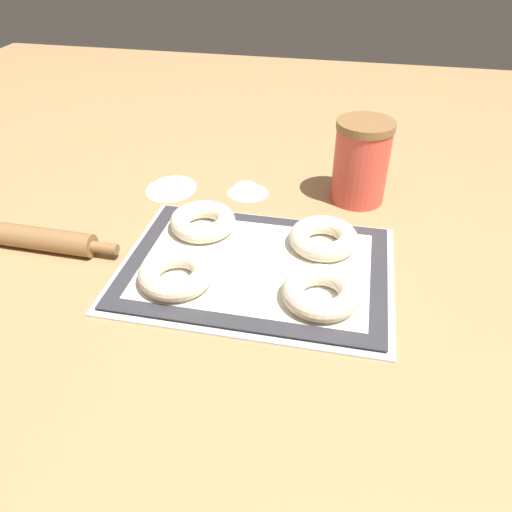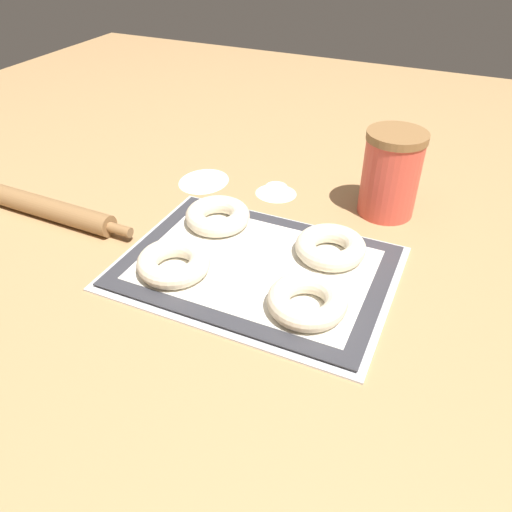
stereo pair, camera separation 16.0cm
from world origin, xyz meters
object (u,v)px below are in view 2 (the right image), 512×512
(bagel_back_left, at_px, (218,216))
(bagel_back_right, at_px, (330,247))
(rolling_pin, at_px, (45,208))
(flour_canister, at_px, (391,174))
(bagel_front_right, at_px, (307,301))
(bagel_front_left, at_px, (174,263))
(baking_tray, at_px, (256,267))

(bagel_back_left, distance_m, bagel_back_right, 0.24)
(bagel_back_right, distance_m, rolling_pin, 0.60)
(bagel_back_left, relative_size, flour_canister, 0.72)
(bagel_front_right, height_order, bagel_back_left, same)
(bagel_front_left, bearing_deg, bagel_back_left, 91.04)
(rolling_pin, bearing_deg, bagel_front_left, -9.61)
(bagel_front_right, height_order, flour_canister, flour_canister)
(bagel_front_left, xyz_separation_m, bagel_back_right, (0.24, 0.16, 0.00))
(baking_tray, bearing_deg, bagel_front_right, -31.41)
(flour_canister, height_order, rolling_pin, flour_canister)
(bagel_front_left, distance_m, flour_canister, 0.48)
(bagel_back_left, relative_size, bagel_back_right, 1.00)
(flour_canister, relative_size, rolling_pin, 0.41)
(bagel_front_left, height_order, bagel_front_right, same)
(baking_tray, relative_size, bagel_back_right, 3.78)
(bagel_front_left, xyz_separation_m, bagel_front_right, (0.25, 0.00, 0.00))
(bagel_back_left, bearing_deg, flour_canister, 35.00)
(flour_canister, distance_m, rolling_pin, 0.72)
(baking_tray, xyz_separation_m, bagel_front_left, (-0.12, -0.08, 0.03))
(baking_tray, height_order, bagel_front_left, bagel_front_left)
(bagel_front_right, xyz_separation_m, bagel_back_right, (-0.01, 0.16, 0.00))
(baking_tray, height_order, bagel_front_right, bagel_front_right)
(baking_tray, distance_m, bagel_back_left, 0.16)
(flour_canister, bearing_deg, bagel_back_right, -104.23)
(bagel_front_left, bearing_deg, baking_tray, 32.15)
(bagel_back_left, distance_m, flour_canister, 0.36)
(flour_canister, bearing_deg, baking_tray, -119.33)
(baking_tray, distance_m, bagel_back_right, 0.14)
(baking_tray, bearing_deg, rolling_pin, -177.86)
(flour_canister, xyz_separation_m, rolling_pin, (-0.64, -0.32, -0.07))
(bagel_back_left, bearing_deg, bagel_front_left, -88.96)
(bagel_back_right, xyz_separation_m, flour_canister, (0.05, 0.22, 0.06))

